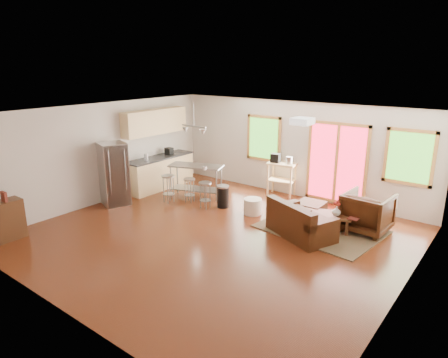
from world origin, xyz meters
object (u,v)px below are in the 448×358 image
Objects in this scene: refrigerator at (114,174)px; kitchen_cart at (281,167)px; island at (196,175)px; coffee_table at (328,216)px; rug at (321,229)px; loveseat at (300,223)px; armchair at (367,210)px; ottoman at (310,211)px.

kitchen_cart is (3.06, 3.26, -0.01)m from refrigerator.
kitchen_cart is at bearing 41.80° from island.
kitchen_cart is at bearing 143.36° from coffee_table.
rug is at bearing 38.82° from refrigerator.
kitchen_cart is at bearing 66.68° from refrigerator.
rug is at bearing 94.04° from loveseat.
coffee_table is 0.96× the size of kitchen_cart.
armchair is at bearing 40.78° from refrigerator.
kitchen_cart reaches higher than armchair.
kitchen_cart is (-2.05, 1.53, 0.46)m from coffee_table.
coffee_table is at bearing 84.94° from loveseat.
island is at bearing -138.20° from kitchen_cart.
island is 1.32× the size of kitchen_cart.
armchair is (1.03, 1.13, 0.18)m from loveseat.
ottoman is at bearing 6.24° from armchair.
refrigerator is 1.39× the size of kitchen_cart.
ottoman is (-1.30, -0.07, -0.28)m from armchair.
island reaches higher than loveseat.
refrigerator is at bearing -144.65° from loveseat.
kitchen_cart is (1.75, 1.56, 0.18)m from island.
island is (-3.80, -0.04, 0.29)m from coffee_table.
island reaches higher than coffee_table.
refrigerator is (-5.12, -1.73, 0.48)m from coffee_table.
island is at bearing -179.46° from coffee_table.
refrigerator reaches higher than coffee_table.
ottoman reaches higher than rug.
armchair reaches higher than rug.
armchair is 0.59× the size of refrigerator.
refrigerator is at bearing -133.21° from kitchen_cart.
armchair is at bearing 2.90° from ottoman.
loveseat is 3.53m from island.
rug is 1.51× the size of loveseat.
kitchen_cart is (-1.92, 1.55, 0.79)m from rug.
kitchen_cart reaches higher than ottoman.
kitchen_cart is at bearing 142.52° from ottoman.
island is at bearing -179.83° from rug.
island is 2.35m from kitchen_cart.
loveseat is 1.54m from armchair.
coffee_table is at bearing 0.54° from island.
ottoman is 0.37× the size of refrigerator.
armchair is 4.52m from island.
loveseat reaches higher than ottoman.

